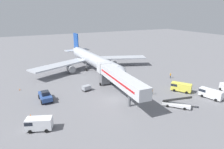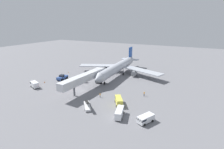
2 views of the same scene
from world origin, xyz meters
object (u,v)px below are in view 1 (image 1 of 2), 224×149
at_px(service_van_rear_left, 210,93).
at_px(pushback_tug, 45,96).
at_px(jet_bridge, 117,77).
at_px(baggage_cart_far_right, 87,88).
at_px(service_van_outer_right, 181,87).
at_px(ground_crew_worker_foreground, 170,75).
at_px(airplane_at_gate, 93,60).
at_px(belt_loader_truck, 176,104).
at_px(service_van_mid_left, 38,123).
at_px(safety_cone_bravo, 20,89).
at_px(safety_cone_alpha, 30,115).
at_px(ground_crew_worker_midground, 152,91).

bearing_deg(service_van_rear_left, pushback_tug, 155.26).
distance_m(jet_bridge, baggage_cart_far_right, 9.81).
xyz_separation_m(service_van_outer_right, ground_crew_worker_foreground, (5.46, 9.87, -0.42)).
distance_m(airplane_at_gate, jet_bridge, 24.28).
xyz_separation_m(belt_loader_truck, baggage_cart_far_right, (-14.72, 18.41, 0.05)).
relative_size(service_van_outer_right, baggage_cart_far_right, 2.12).
height_order(jet_bridge, service_van_rear_left, jet_bridge).
bearing_deg(jet_bridge, pushback_tug, 163.01).
bearing_deg(service_van_mid_left, safety_cone_bravo, 94.99).
bearing_deg(baggage_cart_far_right, jet_bridge, -48.70).
height_order(airplane_at_gate, service_van_mid_left, airplane_at_gate).
height_order(airplane_at_gate, safety_cone_bravo, airplane_at_gate).
height_order(jet_bridge, service_van_outer_right, jet_bridge).
xyz_separation_m(jet_bridge, safety_cone_alpha, (-21.02, -1.49, -4.62)).
bearing_deg(airplane_at_gate, safety_cone_alpha, -133.08).
relative_size(belt_loader_truck, baggage_cart_far_right, 2.26).
distance_m(service_van_mid_left, safety_cone_alpha, 5.94).
relative_size(baggage_cart_far_right, safety_cone_alpha, 3.91).
bearing_deg(jet_bridge, service_van_mid_left, -160.11).
bearing_deg(service_van_rear_left, baggage_cart_far_right, 144.35).
xyz_separation_m(jet_bridge, belt_loader_truck, (8.85, -11.73, -4.19)).
xyz_separation_m(service_van_mid_left, service_van_rear_left, (39.98, -4.49, -0.04)).
height_order(service_van_outer_right, ground_crew_worker_foreground, service_van_outer_right).
xyz_separation_m(jet_bridge, ground_crew_worker_midground, (8.53, -3.44, -4.07)).
distance_m(service_van_outer_right, ground_crew_worker_midground, 8.23).
xyz_separation_m(service_van_outer_right, safety_cone_bravo, (-38.64, 20.48, -1.06)).
xyz_separation_m(service_van_mid_left, safety_cone_alpha, (-0.90, 5.79, -1.02)).
height_order(service_van_outer_right, safety_cone_bravo, service_van_outer_right).
bearing_deg(service_van_outer_right, service_van_mid_left, -176.78).
distance_m(service_van_outer_right, safety_cone_bravo, 43.75).
bearing_deg(service_van_mid_left, airplane_at_gate, 53.71).
distance_m(belt_loader_truck, service_van_mid_left, 29.32).
relative_size(service_van_rear_left, ground_crew_worker_midground, 3.48).
bearing_deg(belt_loader_truck, safety_cone_alpha, 161.08).
distance_m(ground_crew_worker_midground, safety_cone_alpha, 29.62).
distance_m(pushback_tug, ground_crew_worker_foreground, 38.91).
xyz_separation_m(service_van_mid_left, service_van_outer_right, (36.67, 2.07, -0.01)).
distance_m(service_van_mid_left, service_van_rear_left, 40.23).
bearing_deg(ground_crew_worker_foreground, service_van_mid_left, -164.18).
distance_m(service_van_rear_left, ground_crew_worker_foreground, 16.57).
bearing_deg(belt_loader_truck, safety_cone_bravo, 138.90).
xyz_separation_m(service_van_mid_left, safety_cone_bravo, (-1.97, 22.54, -1.07)).
relative_size(service_van_rear_left, safety_cone_alpha, 8.88).
distance_m(ground_crew_worker_foreground, safety_cone_alpha, 43.46).
bearing_deg(airplane_at_gate, jet_bridge, -96.89).
bearing_deg(ground_crew_worker_foreground, safety_cone_alpha, -171.87).
distance_m(jet_bridge, belt_loader_truck, 15.28).
bearing_deg(ground_crew_worker_foreground, belt_loader_truck, -128.76).
bearing_deg(ground_crew_worker_foreground, airplane_at_gate, 134.50).
distance_m(belt_loader_truck, ground_crew_worker_midground, 8.30).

